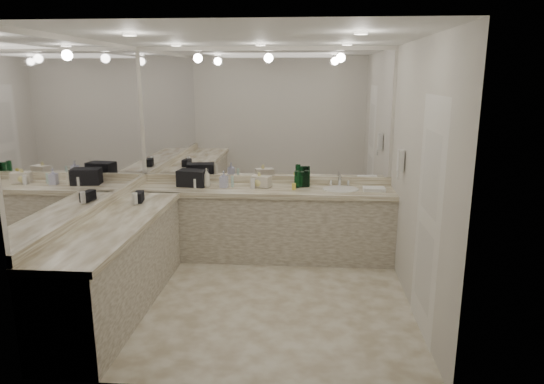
# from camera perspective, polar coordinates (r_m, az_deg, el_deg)

# --- Properties ---
(floor) EXTENTS (3.20, 3.20, 0.00)m
(floor) POSITION_cam_1_polar(r_m,az_deg,el_deg) (5.16, -2.25, -12.39)
(floor) COLOR beige
(floor) RESTS_ON ground
(ceiling) EXTENTS (3.20, 3.20, 0.00)m
(ceiling) POSITION_cam_1_polar(r_m,az_deg,el_deg) (4.65, -2.55, 17.79)
(ceiling) COLOR white
(ceiling) RESTS_ON floor
(wall_back) EXTENTS (3.20, 0.02, 2.60)m
(wall_back) POSITION_cam_1_polar(r_m,az_deg,el_deg) (6.21, -0.79, 4.70)
(wall_back) COLOR beige
(wall_back) RESTS_ON floor
(wall_left) EXTENTS (0.02, 3.00, 2.60)m
(wall_left) POSITION_cam_1_polar(r_m,az_deg,el_deg) (5.17, -20.30, 2.05)
(wall_left) COLOR beige
(wall_left) RESTS_ON floor
(wall_right) EXTENTS (0.02, 3.00, 2.60)m
(wall_right) POSITION_cam_1_polar(r_m,az_deg,el_deg) (4.82, 16.86, 1.54)
(wall_right) COLOR beige
(wall_right) RESTS_ON floor
(vanity_back_base) EXTENTS (3.20, 0.60, 0.84)m
(vanity_back_base) POSITION_cam_1_polar(r_m,az_deg,el_deg) (6.11, -1.01, -3.92)
(vanity_back_base) COLOR beige
(vanity_back_base) RESTS_ON floor
(vanity_back_top) EXTENTS (3.20, 0.64, 0.06)m
(vanity_back_top) POSITION_cam_1_polar(r_m,az_deg,el_deg) (5.99, -1.04, 0.17)
(vanity_back_top) COLOR #ECE3C8
(vanity_back_top) RESTS_ON vanity_back_base
(vanity_left_base) EXTENTS (0.60, 2.40, 0.84)m
(vanity_left_base) POSITION_cam_1_polar(r_m,az_deg,el_deg) (5.03, -17.74, -8.52)
(vanity_left_base) COLOR beige
(vanity_left_base) RESTS_ON floor
(vanity_left_top) EXTENTS (0.64, 2.42, 0.06)m
(vanity_left_top) POSITION_cam_1_polar(r_m,az_deg,el_deg) (4.88, -18.01, -3.62)
(vanity_left_top) COLOR #ECE3C8
(vanity_left_top) RESTS_ON vanity_left_base
(backsplash_back) EXTENTS (3.20, 0.04, 0.10)m
(backsplash_back) POSITION_cam_1_polar(r_m,az_deg,el_deg) (6.25, -0.80, 1.50)
(backsplash_back) COLOR #ECE3C8
(backsplash_back) RESTS_ON vanity_back_top
(backsplash_left) EXTENTS (0.04, 3.00, 0.10)m
(backsplash_left) POSITION_cam_1_polar(r_m,az_deg,el_deg) (5.24, -19.79, -1.70)
(backsplash_left) COLOR #ECE3C8
(backsplash_left) RESTS_ON vanity_left_top
(mirror_back) EXTENTS (3.12, 0.01, 1.55)m
(mirror_back) POSITION_cam_1_polar(r_m,az_deg,el_deg) (6.14, -0.82, 9.07)
(mirror_back) COLOR white
(mirror_back) RESTS_ON wall_back
(mirror_left) EXTENTS (0.01, 2.92, 1.55)m
(mirror_left) POSITION_cam_1_polar(r_m,az_deg,el_deg) (5.10, -20.62, 7.29)
(mirror_left) COLOR white
(mirror_left) RESTS_ON wall_left
(sink) EXTENTS (0.44, 0.44, 0.03)m
(sink) POSITION_cam_1_polar(r_m,az_deg,el_deg) (5.98, 8.07, 0.26)
(sink) COLOR white
(sink) RESTS_ON vanity_back_top
(faucet) EXTENTS (0.24, 0.16, 0.14)m
(faucet) POSITION_cam_1_polar(r_m,az_deg,el_deg) (6.17, 7.97, 1.39)
(faucet) COLOR silver
(faucet) RESTS_ON vanity_back_top
(wall_phone) EXTENTS (0.06, 0.10, 0.24)m
(wall_phone) POSITION_cam_1_polar(r_m,az_deg,el_deg) (5.48, 14.90, 3.58)
(wall_phone) COLOR white
(wall_phone) RESTS_ON wall_right
(door) EXTENTS (0.02, 0.82, 2.10)m
(door) POSITION_cam_1_polar(r_m,az_deg,el_deg) (4.41, 17.84, -3.00)
(door) COLOR white
(door) RESTS_ON wall_right
(black_toiletry_bag) EXTENTS (0.39, 0.28, 0.20)m
(black_toiletry_bag) POSITION_cam_1_polar(r_m,az_deg,el_deg) (6.17, -9.32, 1.65)
(black_toiletry_bag) COLOR black
(black_toiletry_bag) RESTS_ON vanity_back_top
(black_bag_spill) EXTENTS (0.12, 0.21, 0.11)m
(black_bag_spill) POSITION_cam_1_polar(r_m,az_deg,el_deg) (5.51, -15.40, -0.62)
(black_bag_spill) COLOR black
(black_bag_spill) RESTS_ON vanity_left_top
(cream_cosmetic_case) EXTENTS (0.27, 0.21, 0.14)m
(cream_cosmetic_case) POSITION_cam_1_polar(r_m,az_deg,el_deg) (6.02, -1.29, 1.22)
(cream_cosmetic_case) COLOR beige
(cream_cosmetic_case) RESTS_ON vanity_back_top
(hand_towel) EXTENTS (0.26, 0.18, 0.04)m
(hand_towel) POSITION_cam_1_polar(r_m,az_deg,el_deg) (5.97, 11.92, 0.34)
(hand_towel) COLOR white
(hand_towel) RESTS_ON vanity_back_top
(lotion_left) EXTENTS (0.05, 0.05, 0.13)m
(lotion_left) POSITION_cam_1_polar(r_m,az_deg,el_deg) (5.40, -15.81, -0.82)
(lotion_left) COLOR white
(lotion_left) RESTS_ON vanity_left_top
(soap_bottle_a) EXTENTS (0.11, 0.11, 0.24)m
(soap_bottle_a) POSITION_cam_1_polar(r_m,az_deg,el_deg) (6.07, -7.71, 1.67)
(soap_bottle_a) COLOR silver
(soap_bottle_a) RESTS_ON vanity_back_top
(soap_bottle_b) EXTENTS (0.10, 0.10, 0.21)m
(soap_bottle_b) POSITION_cam_1_polar(r_m,az_deg,el_deg) (6.03, -5.69, 1.51)
(soap_bottle_b) COLOR #B4B4D4
(soap_bottle_b) RESTS_ON vanity_back_top
(soap_bottle_c) EXTENTS (0.19, 0.19, 0.19)m
(soap_bottle_c) POSITION_cam_1_polar(r_m,az_deg,el_deg) (6.01, -1.51, 1.45)
(soap_bottle_c) COLOR #ECE08B
(soap_bottle_c) RESTS_ON vanity_back_top
(green_bottle_0) EXTENTS (0.06, 0.06, 0.20)m
(green_bottle_0) POSITION_cam_1_polar(r_m,az_deg,el_deg) (6.08, 4.07, 1.62)
(green_bottle_0) COLOR #0C4820
(green_bottle_0) RESTS_ON vanity_back_top
(green_bottle_1) EXTENTS (0.07, 0.07, 0.20)m
(green_bottle_1) POSITION_cam_1_polar(r_m,az_deg,el_deg) (6.06, 4.16, 1.55)
(green_bottle_1) COLOR #0C4820
(green_bottle_1) RESTS_ON vanity_back_top
(green_bottle_2) EXTENTS (0.07, 0.07, 0.19)m
(green_bottle_2) POSITION_cam_1_polar(r_m,az_deg,el_deg) (6.04, 3.55, 1.50)
(green_bottle_2) COLOR #0C4820
(green_bottle_2) RESTS_ON vanity_back_top
(green_bottle_3) EXTENTS (0.07, 0.07, 0.21)m
(green_bottle_3) POSITION_cam_1_polar(r_m,az_deg,el_deg) (6.00, 2.96, 1.50)
(green_bottle_3) COLOR #0C4820
(green_bottle_3) RESTS_ON vanity_back_top
(green_bottle_4) EXTENTS (0.07, 0.07, 0.18)m
(green_bottle_4) POSITION_cam_1_polar(r_m,az_deg,el_deg) (6.05, 3.91, 1.46)
(green_bottle_4) COLOR #0C4820
(green_bottle_4) RESTS_ON vanity_back_top
(amenity_bottle_0) EXTENTS (0.04, 0.04, 0.12)m
(amenity_bottle_0) POSITION_cam_1_polar(r_m,az_deg,el_deg) (6.06, -9.04, 1.02)
(amenity_bottle_0) COLOR white
(amenity_bottle_0) RESTS_ON vanity_back_top
(amenity_bottle_1) EXTENTS (0.05, 0.05, 0.10)m
(amenity_bottle_1) POSITION_cam_1_polar(r_m,az_deg,el_deg) (6.06, -8.60, 0.94)
(amenity_bottle_1) COLOR #F2D84C
(amenity_bottle_1) RESTS_ON vanity_back_top
(amenity_bottle_2) EXTENTS (0.05, 0.05, 0.08)m
(amenity_bottle_2) POSITION_cam_1_polar(r_m,az_deg,el_deg) (5.91, 2.59, 0.66)
(amenity_bottle_2) COLOR #F2D84C
(amenity_bottle_2) RESTS_ON vanity_back_top
(amenity_bottle_3) EXTENTS (0.06, 0.06, 0.14)m
(amenity_bottle_3) POSITION_cam_1_polar(r_m,az_deg,el_deg) (6.04, -1.01, 1.24)
(amenity_bottle_3) COLOR white
(amenity_bottle_3) RESTS_ON vanity_back_top
(amenity_bottle_4) EXTENTS (0.05, 0.05, 0.12)m
(amenity_bottle_4) POSITION_cam_1_polar(r_m,az_deg,el_deg) (5.95, -2.27, 1.00)
(amenity_bottle_4) COLOR white
(amenity_bottle_4) RESTS_ON vanity_back_top
(amenity_bottle_5) EXTENTS (0.04, 0.04, 0.14)m
(amenity_bottle_5) POSITION_cam_1_polar(r_m,az_deg,el_deg) (6.06, -4.68, 1.25)
(amenity_bottle_5) COLOR silver
(amenity_bottle_5) RESTS_ON vanity_back_top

